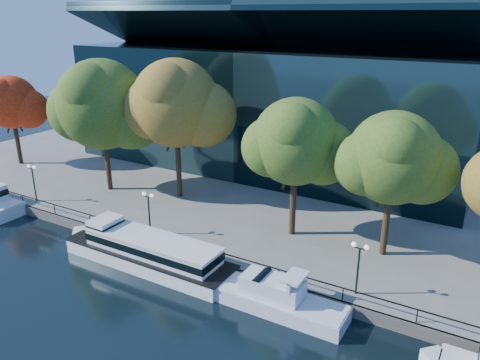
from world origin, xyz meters
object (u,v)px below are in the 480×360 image
Objects in this scene: tour_boat at (144,249)px; lamp_2 at (359,257)px; tree_2 at (177,105)px; tree_4 at (395,160)px; cruiser_near at (273,296)px; tree_0 at (12,103)px; tree_3 at (297,144)px; tree_1 at (103,107)px; lamp_0 at (33,175)px; lamp_1 at (148,204)px.

lamp_2 is at bearing 10.31° from tour_boat.
tree_2 reaches higher than tree_4.
tree_4 is (22.67, -1.95, -1.83)m from tree_2.
cruiser_near is 2.73× the size of lamp_2.
tour_boat is at bearing 178.97° from cruiser_near.
lamp_2 is at bearing -9.03° from tree_0.
tree_3 is (40.27, -1.09, 0.45)m from tree_0.
tree_2 is at bearing 144.94° from cruiser_near.
tree_3 is at bearing 140.15° from lamp_2.
tree_1 reaches higher than tree_4.
tree_3 is (-2.87, 9.91, 8.55)m from cruiser_near.
lamp_2 is at bearing -21.57° from tree_2.
tour_boat is at bearing -35.86° from tree_1.
lamp_2 is (35.04, 0.00, 0.00)m from lamp_0.
lamp_2 is (5.00, 3.35, 2.99)m from cruiser_near.
tree_1 is 0.98× the size of tree_2.
lamp_2 is (22.36, -8.84, -7.11)m from tree_2.
lamp_1 is at bearing 166.70° from cruiser_near.
tree_0 is at bearing 170.97° from lamp_2.
tree_0 is (-30.95, 10.78, 7.70)m from tour_boat.
tree_2 reaches higher than tree_0.
tree_3 reaches higher than tree_0.
tree_3 is at bearing 46.11° from tour_boat.
tour_boat is 33.66m from tree_0.
tree_4 is at bearing 29.78° from tour_boat.
tree_1 is 3.63× the size of lamp_0.
tree_2 is at bearing 2.64° from tree_0.
tree_2 is 22.83m from tree_4.
tree_1 is 22.77m from tree_3.
cruiser_near is at bearing -21.17° from tree_1.
tree_0 is at bearing -177.36° from tree_2.
cruiser_near is at bearing -35.06° from tree_2.
tree_3 is (22.75, -0.01, -1.00)m from tree_1.
lamp_1 reaches higher than tour_boat.
tour_boat is 4.26× the size of lamp_0.
lamp_1 is at bearing -29.86° from tree_1.
tree_0 is 48.45m from tree_4.
cruiser_near is at bearing -6.36° from lamp_0.
tree_1 reaches higher than tree_3.
tree_0 is at bearing 149.70° from lamp_0.
tree_3 is 8.19m from tree_4.
lamp_2 is at bearing 33.80° from cruiser_near.
lamp_1 is at bearing -149.83° from tree_3.
tree_4 is at bearing 0.58° from tree_1.
tree_1 is 3.63× the size of lamp_1.
tree_3 reaches higher than cruiser_near.
cruiser_near is at bearing -117.43° from tree_4.
tree_3 reaches higher than tree_4.
tree_4 is 8.68m from lamp_2.
tree_4 reaches higher than tour_boat.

